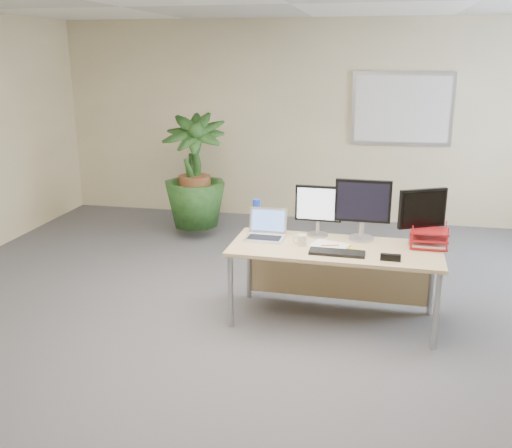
% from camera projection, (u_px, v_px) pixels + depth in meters
% --- Properties ---
extents(floor, '(8.00, 8.00, 0.00)m').
position_uv_depth(floor, '(245.00, 356.00, 4.38)').
color(floor, '#494A4F').
rests_on(floor, ground).
extents(back_wall, '(7.00, 0.04, 2.70)m').
position_uv_depth(back_wall, '(310.00, 122.00, 7.75)').
color(back_wall, '#C6B28C').
rests_on(back_wall, floor).
extents(whiteboard, '(1.30, 0.04, 0.95)m').
position_uv_depth(whiteboard, '(402.00, 109.00, 7.43)').
color(whiteboard, silver).
rests_on(whiteboard, back_wall).
extents(desk, '(1.78, 0.79, 0.68)m').
position_uv_depth(desk, '(336.00, 259.00, 4.92)').
color(desk, tan).
rests_on(desk, floor).
extents(floor_plant, '(0.93, 0.93, 1.50)m').
position_uv_depth(floor_plant, '(194.00, 179.00, 7.07)').
color(floor_plant, '#143714').
rests_on(floor_plant, floor).
extents(monitor_left, '(0.41, 0.19, 0.45)m').
position_uv_depth(monitor_left, '(318.00, 207.00, 5.01)').
color(monitor_left, '#A2A2A6').
rests_on(monitor_left, desk).
extents(monitor_right, '(0.48, 0.22, 0.53)m').
position_uv_depth(monitor_right, '(363.00, 206.00, 4.90)').
color(monitor_right, '#A2A2A6').
rests_on(monitor_right, desk).
extents(monitor_dark, '(0.40, 0.23, 0.48)m').
position_uv_depth(monitor_dark, '(422.00, 213.00, 4.79)').
color(monitor_dark, '#A2A2A6').
rests_on(monitor_dark, desk).
extents(laptop, '(0.35, 0.30, 0.24)m').
position_uv_depth(laptop, '(266.00, 231.00, 5.03)').
color(laptop, white).
rests_on(laptop, desk).
extents(keyboard, '(0.45, 0.16, 0.02)m').
position_uv_depth(keyboard, '(337.00, 253.00, 4.61)').
color(keyboard, black).
rests_on(keyboard, desk).
extents(coffee_mug, '(0.12, 0.08, 0.09)m').
position_uv_depth(coffee_mug, '(301.00, 240.00, 4.82)').
color(coffee_mug, silver).
rests_on(coffee_mug, desk).
extents(spiral_notebook, '(0.36, 0.31, 0.01)m').
position_uv_depth(spiral_notebook, '(329.00, 246.00, 4.80)').
color(spiral_notebook, white).
rests_on(spiral_notebook, desk).
extents(orange_pen, '(0.15, 0.05, 0.01)m').
position_uv_depth(orange_pen, '(330.00, 245.00, 4.77)').
color(orange_pen, '#F14C1A').
rests_on(orange_pen, spiral_notebook).
extents(yellow_highlighter, '(0.13, 0.05, 0.02)m').
position_uv_depth(yellow_highlighter, '(353.00, 249.00, 4.71)').
color(yellow_highlighter, yellow).
rests_on(yellow_highlighter, desk).
extents(water_bottle, '(0.08, 0.08, 0.30)m').
position_uv_depth(water_bottle, '(257.00, 216.00, 5.17)').
color(water_bottle, silver).
rests_on(water_bottle, desk).
extents(letter_tray, '(0.31, 0.24, 0.14)m').
position_uv_depth(letter_tray, '(429.00, 240.00, 4.77)').
color(letter_tray, '#A11317').
rests_on(letter_tray, desk).
extents(stapler, '(0.16, 0.05, 0.05)m').
position_uv_depth(stapler, '(390.00, 257.00, 4.46)').
color(stapler, black).
rests_on(stapler, desk).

